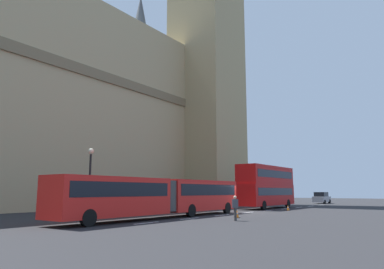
# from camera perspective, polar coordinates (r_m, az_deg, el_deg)

# --- Properties ---
(ground_plane) EXTENTS (160.00, 160.00, 0.00)m
(ground_plane) POSITION_cam_1_polar(r_m,az_deg,el_deg) (34.37, 8.49, -12.24)
(ground_plane) COLOR #262628
(lane_centre_marking) EXTENTS (39.00, 0.16, 0.01)m
(lane_centre_marking) POSITION_cam_1_polar(r_m,az_deg,el_deg) (38.93, 12.04, -11.75)
(lane_centre_marking) COLOR silver
(lane_centre_marking) RESTS_ON ground_plane
(articulated_bus) EXTENTS (18.62, 2.54, 2.90)m
(articulated_bus) POSITION_cam_1_polar(r_m,az_deg,el_deg) (27.45, -4.88, -9.49)
(articulated_bus) COLOR red
(articulated_bus) RESTS_ON ground_plane
(double_decker_bus) EXTENTS (10.92, 2.54, 4.90)m
(double_decker_bus) POSITION_cam_1_polar(r_m,az_deg,el_deg) (43.56, 11.80, -7.88)
(double_decker_bus) COLOR #B20F0F
(double_decker_bus) RESTS_ON ground_plane
(sedan_lead) EXTENTS (4.40, 1.86, 1.85)m
(sedan_lead) POSITION_cam_1_polar(r_m,az_deg,el_deg) (63.53, 19.95, -9.46)
(sedan_lead) COLOR gray
(sedan_lead) RESTS_ON ground_plane
(traffic_cone_west) EXTENTS (0.36, 0.36, 0.58)m
(traffic_cone_west) POSITION_cam_1_polar(r_m,az_deg,el_deg) (27.89, 7.18, -12.45)
(traffic_cone_west) COLOR black
(traffic_cone_west) RESTS_ON ground_plane
(traffic_cone_middle) EXTENTS (0.36, 0.36, 0.58)m
(traffic_cone_middle) POSITION_cam_1_polar(r_m,az_deg,el_deg) (39.12, 15.03, -11.22)
(traffic_cone_middle) COLOR black
(traffic_cone_middle) RESTS_ON ground_plane
(street_lamp) EXTENTS (0.44, 0.44, 5.27)m
(street_lamp) POSITION_cam_1_polar(r_m,az_deg,el_deg) (28.56, -15.96, -6.53)
(street_lamp) COLOR black
(street_lamp) RESTS_ON ground_plane
(pedestrian_near_cones) EXTENTS (0.43, 0.46, 1.69)m
(pedestrian_near_cones) POSITION_cam_1_polar(r_m,az_deg,el_deg) (25.06, 6.89, -11.41)
(pedestrian_near_cones) COLOR #333333
(pedestrian_near_cones) RESTS_ON ground_plane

